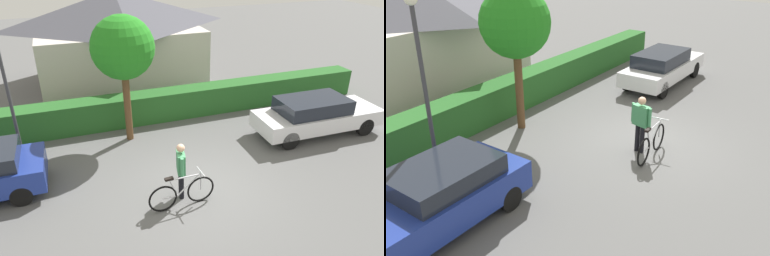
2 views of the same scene
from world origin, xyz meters
TOP-DOWN VIEW (x-y plane):
  - ground_plane at (0.00, 0.00)m, footprint 60.00×60.00m
  - hedge_row at (0.00, 4.87)m, footprint 18.01×0.90m
  - house_distant at (-0.36, 9.73)m, footprint 7.57×5.84m
  - parked_car_near at (-5.85, 1.75)m, footprint 4.07×1.79m
  - parked_car_far at (5.14, 1.75)m, footprint 4.56×1.71m
  - bicycle at (-0.66, -0.55)m, footprint 1.81×0.50m
  - person_rider at (-0.54, -0.14)m, footprint 0.29×0.64m
  - street_lamp at (-4.63, 3.27)m, footprint 0.28×0.28m
  - tree_kerbside at (-1.17, 3.62)m, footprint 2.04×2.04m

SIDE VIEW (x-z plane):
  - ground_plane at x=0.00m, z-range 0.00..0.00m
  - bicycle at x=-0.66m, z-range -0.07..0.90m
  - hedge_row at x=0.00m, z-range 0.00..1.10m
  - parked_car_near at x=-5.85m, z-range 0.04..1.39m
  - parked_car_far at x=5.14m, z-range 0.05..1.41m
  - person_rider at x=-0.54m, z-range 0.13..1.74m
  - house_distant at x=-0.36m, z-range 0.05..4.34m
  - street_lamp at x=-4.63m, z-range 0.63..5.07m
  - tree_kerbside at x=-1.17m, z-range 1.08..5.33m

